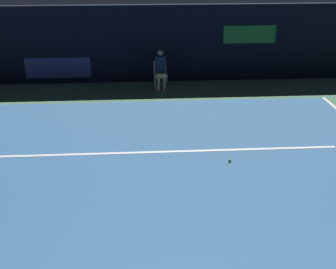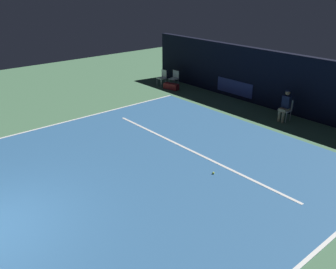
{
  "view_description": "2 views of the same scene",
  "coord_description": "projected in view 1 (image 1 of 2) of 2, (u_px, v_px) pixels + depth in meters",
  "views": [
    {
      "loc": [
        -0.39,
        -2.98,
        4.49
      ],
      "look_at": [
        0.19,
        5.33,
        1.01
      ],
      "focal_mm": 49.29,
      "sensor_mm": 36.0,
      "label": 1
    },
    {
      "loc": [
        8.01,
        -1.2,
        5.46
      ],
      "look_at": [
        -0.4,
        5.96,
        0.7
      ],
      "focal_mm": 38.31,
      "sensor_mm": 36.0,
      "label": 2
    }
  ],
  "objects": [
    {
      "name": "tennis_ball",
      "position": [
        230.0,
        160.0,
        10.18
      ],
      "size": [
        0.07,
        0.07,
        0.07
      ],
      "primitive_type": "sphere",
      "color": "#CCE033",
      "rests_on": "court_surface"
    },
    {
      "name": "back_wall",
      "position": [
        147.0,
        44.0,
        15.74
      ],
      "size": [
        17.47,
        0.33,
        2.6
      ],
      "color": "black",
      "rests_on": "ground"
    },
    {
      "name": "line_judge_on_chair",
      "position": [
        161.0,
        69.0,
        15.04
      ],
      "size": [
        0.46,
        0.54,
        1.32
      ],
      "color": "white",
      "rests_on": "ground"
    },
    {
      "name": "ground_plane",
      "position": [
        160.0,
        196.0,
        8.82
      ],
      "size": [
        34.08,
        34.08,
        0.0
      ],
      "primitive_type": "plane",
      "color": "#4C7A56"
    },
    {
      "name": "line_service",
      "position": [
        156.0,
        152.0,
        10.65
      ],
      "size": [
        8.52,
        0.1,
        0.01
      ],
      "primitive_type": "cube",
      "color": "white",
      "rests_on": "court_surface"
    },
    {
      "name": "court_surface",
      "position": [
        160.0,
        196.0,
        8.82
      ],
      "size": [
        10.93,
        11.39,
        0.01
      ],
      "primitive_type": "cube",
      "color": "#336699",
      "rests_on": "ground"
    }
  ]
}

